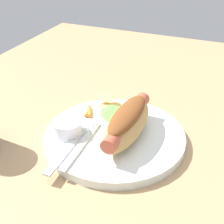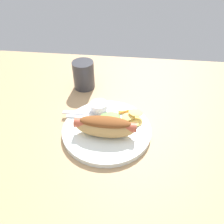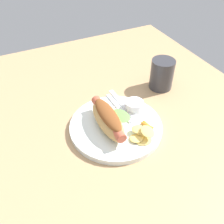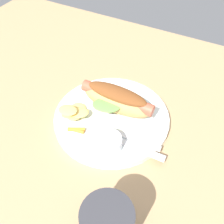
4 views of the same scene
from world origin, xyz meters
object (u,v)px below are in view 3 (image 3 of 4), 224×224
object	(u,v)px
carrot_garnish	(147,125)
sauce_ramekin	(134,106)
hot_dog	(108,119)
fork	(118,107)
knife	(121,103)
chips_pile	(142,134)
drinking_cup	(162,74)
plate	(116,126)

from	to	relation	value
carrot_garnish	sauce_ramekin	bearing A→B (deg)	-3.03
hot_dog	fork	size ratio (longest dim) A/B	1.19
hot_dog	knife	size ratio (longest dim) A/B	1.21
hot_dog	carrot_garnish	world-z (taller)	hot_dog
fork	carrot_garnish	distance (cm)	10.99
chips_pile	drinking_cup	distance (cm)	26.30
hot_dog	carrot_garnish	distance (cm)	10.94
hot_dog	drinking_cup	distance (cm)	27.07
chips_pile	carrot_garnish	bearing A→B (deg)	-48.99
sauce_ramekin	drinking_cup	size ratio (longest dim) A/B	0.52
knife	carrot_garnish	xyz separation A→B (cm)	(-11.74, -1.77, 0.21)
sauce_ramekin	carrot_garnish	world-z (taller)	sauce_ramekin
plate	fork	distance (cm)	7.23
plate	chips_pile	bearing A→B (deg)	-152.64
fork	carrot_garnish	bearing A→B (deg)	16.85
sauce_ramekin	knife	bearing A→B (deg)	28.59
knife	plate	bearing A→B (deg)	-38.63
knife	drinking_cup	world-z (taller)	drinking_cup
plate	fork	world-z (taller)	fork
knife	chips_pile	bearing A→B (deg)	-8.43
chips_pile	drinking_cup	bearing A→B (deg)	-44.94
sauce_ramekin	fork	world-z (taller)	sauce_ramekin
sauce_ramekin	chips_pile	bearing A→B (deg)	160.09
plate	carrot_garnish	bearing A→B (deg)	-120.66
knife	drinking_cup	size ratio (longest dim) A/B	1.39
carrot_garnish	chips_pile	bearing A→B (deg)	131.01
hot_dog	chips_pile	distance (cm)	9.82
plate	knife	bearing A→B (deg)	-36.89
sauce_ramekin	drinking_cup	world-z (taller)	drinking_cup
chips_pile	drinking_cup	size ratio (longest dim) A/B	0.73
sauce_ramekin	carrot_garnish	xyz separation A→B (cm)	(-7.75, 0.41, -0.96)
plate	sauce_ramekin	bearing A→B (deg)	-66.21
hot_dog	carrot_garnish	xyz separation A→B (cm)	(-4.36, -9.66, -2.71)
hot_dog	drinking_cup	world-z (taller)	drinking_cup
fork	plate	bearing A→B (deg)	-33.87
carrot_garnish	fork	bearing A→B (deg)	18.70
knife	carrot_garnish	size ratio (longest dim) A/B	3.82
sauce_ramekin	carrot_garnish	size ratio (longest dim) A/B	1.44
hot_dog	drinking_cup	xyz separation A→B (cm)	(11.14, -24.66, 0.33)
drinking_cup	chips_pile	bearing A→B (deg)	135.06
carrot_garnish	knife	bearing A→B (deg)	8.55
plate	sauce_ramekin	xyz separation A→B (cm)	(3.41, -7.73, 2.16)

